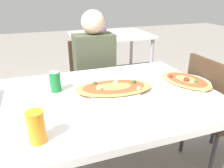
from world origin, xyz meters
TOP-DOWN VIEW (x-y plane):
  - dining_table at (0.00, 0.00)m, footprint 1.28×0.94m
  - chair_far_seated at (0.10, 0.80)m, footprint 0.40×0.40m
  - chair_side_right at (0.83, -0.01)m, footprint 0.40×0.40m
  - person_seated at (0.10, 0.69)m, footprint 0.35×0.23m
  - pizza_main at (0.04, 0.03)m, footprint 0.50×0.33m
  - soda_can at (-0.29, 0.15)m, footprint 0.07×0.07m
  - drink_glass at (-0.41, -0.32)m, footprint 0.07×0.07m
  - pizza_second at (0.53, -0.02)m, footprint 0.32×0.40m
  - background_table at (0.62, 1.90)m, footprint 1.10×0.80m

SIDE VIEW (x-z plane):
  - chair_far_seated at x=0.10m, z-range 0.05..0.95m
  - chair_side_right at x=0.83m, z-range 0.05..0.95m
  - dining_table at x=0.00m, z-range 0.31..1.06m
  - person_seated at x=0.10m, z-range 0.10..1.28m
  - background_table at x=0.62m, z-range 0.26..1.13m
  - pizza_second at x=0.53m, z-range 0.74..0.80m
  - pizza_main at x=0.04m, z-range 0.74..0.80m
  - soda_can at x=-0.29m, z-range 0.75..0.88m
  - drink_glass at x=-0.41m, z-range 0.75..0.89m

